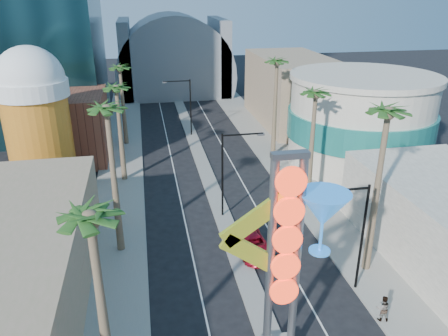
{
  "coord_description": "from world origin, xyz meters",
  "views": [
    {
      "loc": [
        -6.47,
        -14.78,
        19.52
      ],
      "look_at": [
        0.13,
        19.97,
        4.81
      ],
      "focal_mm": 35.0,
      "sensor_mm": 36.0,
      "label": 1
    }
  ],
  "objects_px": {
    "neon_sign": "(300,248)",
    "red_pickup": "(253,245)",
    "pedestrian_b": "(383,308)",
    "pedestrian_a": "(376,234)"
  },
  "relations": [
    {
      "from": "pedestrian_a",
      "to": "pedestrian_b",
      "type": "relative_size",
      "value": 0.89
    },
    {
      "from": "neon_sign",
      "to": "pedestrian_a",
      "type": "xyz_separation_m",
      "value": [
        10.6,
        10.07,
        -6.38
      ]
    },
    {
      "from": "pedestrian_b",
      "to": "pedestrian_a",
      "type": "bearing_deg",
      "value": -102.26
    },
    {
      "from": "red_pickup",
      "to": "pedestrian_b",
      "type": "distance_m",
      "value": 10.89
    },
    {
      "from": "red_pickup",
      "to": "pedestrian_b",
      "type": "bearing_deg",
      "value": -61.08
    },
    {
      "from": "neon_sign",
      "to": "red_pickup",
      "type": "relative_size",
      "value": 2.43
    },
    {
      "from": "red_pickup",
      "to": "pedestrian_a",
      "type": "relative_size",
      "value": 3.32
    },
    {
      "from": "pedestrian_b",
      "to": "neon_sign",
      "type": "bearing_deg",
      "value": 28.91
    },
    {
      "from": "neon_sign",
      "to": "pedestrian_b",
      "type": "xyz_separation_m",
      "value": [
        6.48,
        1.73,
        -6.28
      ]
    },
    {
      "from": "neon_sign",
      "to": "red_pickup",
      "type": "height_order",
      "value": "neon_sign"
    }
  ]
}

